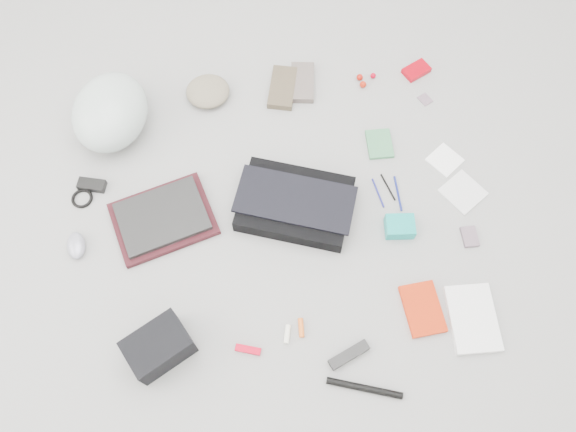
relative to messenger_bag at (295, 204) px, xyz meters
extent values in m
plane|color=gray|center=(-0.04, -0.05, -0.03)|extent=(4.00, 4.00, 0.00)
cube|color=black|center=(0.00, 0.00, 0.00)|extent=(0.48, 0.42, 0.07)
cube|color=black|center=(0.00, 0.00, 0.04)|extent=(0.47, 0.35, 0.01)
cube|color=#3B1318|center=(-0.49, 0.04, -0.02)|extent=(0.40, 0.33, 0.02)
cube|color=black|center=(-0.49, 0.04, 0.00)|extent=(0.35, 0.28, 0.02)
ellipsoid|color=silver|center=(-0.63, 0.48, 0.07)|extent=(0.38, 0.42, 0.21)
ellipsoid|color=gray|center=(-0.25, 0.57, 0.00)|extent=(0.19, 0.18, 0.06)
cube|color=brown|center=(0.05, 0.54, -0.02)|extent=(0.16, 0.22, 0.03)
cube|color=#6A5E58|center=(0.14, 0.55, -0.02)|extent=(0.13, 0.20, 0.03)
cube|color=black|center=(-0.74, 0.23, -0.02)|extent=(0.11, 0.08, 0.03)
torus|color=black|center=(-0.78, 0.19, -0.03)|extent=(0.11, 0.11, 0.01)
ellipsoid|color=#9192A4|center=(-0.80, -0.01, -0.01)|extent=(0.07, 0.11, 0.04)
cube|color=black|center=(-0.54, -0.43, 0.03)|extent=(0.24, 0.21, 0.13)
cube|color=red|center=(-0.26, -0.49, -0.03)|extent=(0.09, 0.05, 0.01)
cylinder|color=white|center=(-0.12, -0.46, -0.02)|extent=(0.04, 0.07, 0.02)
cylinder|color=orange|center=(-0.07, -0.45, -0.02)|extent=(0.03, 0.07, 0.02)
cube|color=black|center=(0.07, -0.57, -0.02)|extent=(0.15, 0.08, 0.03)
cylinder|color=black|center=(0.09, -0.68, -0.02)|extent=(0.24, 0.12, 0.02)
cube|color=red|center=(0.35, -0.46, -0.02)|extent=(0.12, 0.18, 0.02)
cube|color=white|center=(0.51, -0.53, -0.02)|extent=(0.18, 0.25, 0.02)
cube|color=#3D7F51|center=(0.38, 0.20, -0.03)|extent=(0.11, 0.14, 0.01)
cylinder|color=navy|center=(0.32, 0.00, -0.03)|extent=(0.02, 0.12, 0.01)
cylinder|color=black|center=(0.36, 0.02, -0.03)|extent=(0.03, 0.12, 0.01)
cylinder|color=navy|center=(0.39, -0.02, -0.03)|extent=(0.02, 0.15, 0.01)
cube|color=#0FA49D|center=(0.36, -0.16, -0.01)|extent=(0.12, 0.10, 0.05)
cube|color=slate|center=(0.60, -0.24, -0.03)|extent=(0.06, 0.08, 0.01)
cube|color=white|center=(0.61, 0.09, -0.03)|extent=(0.15, 0.15, 0.01)
cube|color=silver|center=(0.64, -0.06, -0.03)|extent=(0.19, 0.19, 0.01)
sphere|color=#AE1308|center=(0.38, 0.53, -0.02)|extent=(0.03, 0.03, 0.03)
sphere|color=#B11D0A|center=(0.38, 0.49, -0.02)|extent=(0.04, 0.04, 0.03)
sphere|color=#AA0218|center=(0.44, 0.53, -0.02)|extent=(0.03, 0.03, 0.02)
cube|color=#B10312|center=(0.62, 0.52, -0.02)|extent=(0.13, 0.10, 0.02)
cube|color=slate|center=(0.62, 0.38, -0.03)|extent=(0.06, 0.07, 0.00)
camera|label=1|loc=(-0.20, -0.87, 1.86)|focal=35.00mm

